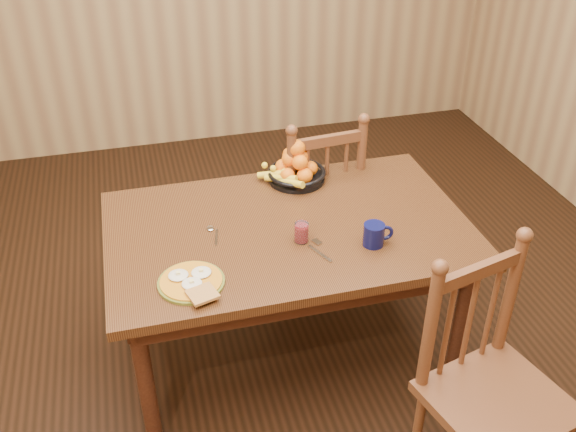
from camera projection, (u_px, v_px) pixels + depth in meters
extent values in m
cube|color=black|center=(288.00, 348.00, 3.26)|extent=(4.50, 5.00, 0.01)
cube|color=black|center=(288.00, 230.00, 2.86)|extent=(1.60, 1.00, 0.04)
cube|color=black|center=(267.00, 196.00, 3.24)|extent=(1.40, 0.04, 0.10)
cube|color=black|center=(315.00, 302.00, 2.56)|extent=(1.40, 0.04, 0.10)
cube|color=black|center=(434.00, 220.00, 3.06)|extent=(0.04, 0.84, 0.10)
cube|color=black|center=(126.00, 268.00, 2.75)|extent=(0.04, 0.84, 0.10)
cylinder|color=black|center=(146.00, 385.00, 2.59)|extent=(0.07, 0.07, 0.70)
cylinder|color=black|center=(460.00, 324.00, 2.89)|extent=(0.07, 0.07, 0.70)
cylinder|color=black|center=(134.00, 268.00, 3.24)|extent=(0.07, 0.07, 0.70)
cylinder|color=black|center=(392.00, 228.00, 3.54)|extent=(0.07, 0.07, 0.70)
cube|color=#542D19|center=(311.00, 201.00, 3.55)|extent=(0.50, 0.48, 0.04)
cylinder|color=#542D19|center=(328.00, 215.00, 3.88)|extent=(0.04, 0.04, 0.45)
cylinder|color=#542D19|center=(269.00, 227.00, 3.77)|extent=(0.04, 0.04, 0.45)
cylinder|color=#542D19|center=(353.00, 248.00, 3.60)|extent=(0.04, 0.04, 0.45)
cylinder|color=#542D19|center=(290.00, 262.00, 3.49)|extent=(0.04, 0.04, 0.45)
cylinder|color=#542D19|center=(361.00, 168.00, 3.29)|extent=(0.05, 0.05, 0.55)
cylinder|color=#542D19|center=(291.00, 181.00, 3.19)|extent=(0.05, 0.05, 0.55)
cylinder|color=#542D19|center=(326.00, 183.00, 3.27)|extent=(0.02, 0.02, 0.42)
cube|color=#542D19|center=(328.00, 140.00, 3.14)|extent=(0.38, 0.07, 0.05)
cube|color=#542D19|center=(498.00, 402.00, 2.35)|extent=(0.57, 0.55, 0.04)
cylinder|color=#542D19|center=(417.00, 432.00, 2.54)|extent=(0.04, 0.04, 0.46)
cylinder|color=#542D19|center=(490.00, 396.00, 2.70)|extent=(0.04, 0.04, 0.46)
cylinder|color=#542D19|center=(430.00, 330.00, 2.27)|extent=(0.05, 0.05, 0.56)
cylinder|color=#542D19|center=(510.00, 296.00, 2.43)|extent=(0.05, 0.05, 0.56)
cylinder|color=#542D19|center=(469.00, 323.00, 2.38)|extent=(0.02, 0.02, 0.43)
cube|color=#542D19|center=(480.00, 271.00, 2.24)|extent=(0.38, 0.13, 0.05)
cylinder|color=#59601E|center=(191.00, 282.00, 2.50)|extent=(0.26, 0.26, 0.01)
cylinder|color=#C47919|center=(191.00, 281.00, 2.50)|extent=(0.24, 0.24, 0.01)
ellipsoid|color=silver|center=(178.00, 275.00, 2.51)|extent=(0.08, 0.08, 0.01)
cube|color=#F2E08C|center=(178.00, 273.00, 2.51)|extent=(0.02, 0.02, 0.01)
ellipsoid|color=silver|center=(201.00, 272.00, 2.53)|extent=(0.08, 0.08, 0.01)
cube|color=#F2E08C|center=(201.00, 270.00, 2.52)|extent=(0.02, 0.02, 0.01)
ellipsoid|color=silver|center=(192.00, 283.00, 2.47)|extent=(0.08, 0.08, 0.01)
cube|color=#F2E08C|center=(192.00, 281.00, 2.46)|extent=(0.02, 0.02, 0.01)
cube|color=brown|center=(202.00, 294.00, 2.42)|extent=(0.13, 0.13, 0.01)
cube|color=silver|center=(320.00, 253.00, 2.67)|extent=(0.07, 0.14, 0.00)
cube|color=silver|center=(317.00, 242.00, 2.74)|extent=(0.04, 0.05, 0.00)
cube|color=silver|center=(216.00, 237.00, 2.77)|extent=(0.03, 0.12, 0.00)
ellipsoid|color=silver|center=(210.00, 228.00, 2.82)|extent=(0.03, 0.04, 0.01)
cylinder|color=#090C36|center=(374.00, 235.00, 2.70)|extent=(0.09, 0.09, 0.10)
torus|color=#090C36|center=(385.00, 233.00, 2.71)|extent=(0.07, 0.02, 0.07)
cylinder|color=black|center=(375.00, 226.00, 2.68)|extent=(0.08, 0.08, 0.00)
cylinder|color=silver|center=(301.00, 232.00, 2.72)|extent=(0.06, 0.06, 0.09)
cylinder|color=maroon|center=(301.00, 234.00, 2.73)|extent=(0.05, 0.05, 0.07)
cylinder|color=black|center=(297.00, 178.00, 3.18)|extent=(0.28, 0.28, 0.02)
torus|color=black|center=(297.00, 172.00, 3.16)|extent=(0.29, 0.29, 0.02)
cylinder|color=black|center=(297.00, 180.00, 3.19)|extent=(0.10, 0.10, 0.01)
sphere|color=orange|center=(310.00, 168.00, 3.17)|extent=(0.07, 0.07, 0.07)
sphere|color=orange|center=(297.00, 163.00, 3.21)|extent=(0.08, 0.08, 0.08)
sphere|color=orange|center=(283.00, 167.00, 3.18)|extent=(0.08, 0.08, 0.08)
sphere|color=orange|center=(288.00, 175.00, 3.11)|extent=(0.07, 0.07, 0.07)
sphere|color=orange|center=(305.00, 176.00, 3.11)|extent=(0.08, 0.08, 0.08)
sphere|color=orange|center=(301.00, 155.00, 3.15)|extent=(0.08, 0.08, 0.08)
sphere|color=orange|center=(289.00, 159.00, 3.12)|extent=(0.07, 0.07, 0.07)
sphere|color=orange|center=(300.00, 162.00, 3.09)|extent=(0.08, 0.08, 0.08)
sphere|color=orange|center=(297.00, 148.00, 3.09)|extent=(0.08, 0.08, 0.08)
sphere|color=orange|center=(290.00, 155.00, 3.16)|extent=(0.07, 0.07, 0.07)
cylinder|color=yellow|center=(281.00, 178.00, 3.11)|extent=(0.10, 0.17, 0.07)
cylinder|color=yellow|center=(275.00, 174.00, 3.15)|extent=(0.14, 0.15, 0.07)
cylinder|color=yellow|center=(290.00, 183.00, 3.08)|extent=(0.06, 0.18, 0.07)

